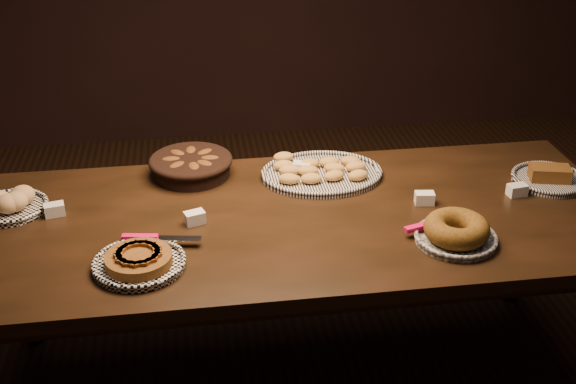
{
  "coord_description": "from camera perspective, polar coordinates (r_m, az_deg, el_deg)",
  "views": [
    {
      "loc": [
        -0.35,
        -2.23,
        2.04
      ],
      "look_at": [
        -0.02,
        0.05,
        0.82
      ],
      "focal_mm": 45.0,
      "sensor_mm": 36.0,
      "label": 1
    }
  ],
  "objects": [
    {
      "name": "loaf_plate",
      "position": [
        3.0,
        19.92,
        1.08
      ],
      "size": [
        0.29,
        0.29,
        0.07
      ],
      "rotation": [
        0.0,
        0.0,
        -0.24
      ],
      "color": "black",
      "rests_on": "buffet_table"
    },
    {
      "name": "tent_cards",
      "position": [
        2.68,
        1.1,
        -0.31
      ],
      "size": [
        1.78,
        0.41,
        0.04
      ],
      "color": "white",
      "rests_on": "buffet_table"
    },
    {
      "name": "buffet_table",
      "position": [
        2.63,
        0.61,
        -3.24
      ],
      "size": [
        2.4,
        1.0,
        0.75
      ],
      "color": "black",
      "rests_on": "ground"
    },
    {
      "name": "bread_roll_plate",
      "position": [
        2.79,
        -21.04,
        -0.84
      ],
      "size": [
        0.27,
        0.27,
        0.08
      ],
      "rotation": [
        0.0,
        0.0,
        -0.17
      ],
      "color": "white",
      "rests_on": "buffet_table"
    },
    {
      "name": "bundt_cake_plate",
      "position": [
        2.49,
        13.13,
        -3.08
      ],
      "size": [
        0.31,
        0.28,
        0.09
      ],
      "rotation": [
        0.0,
        0.0,
        0.21
      ],
      "color": "black",
      "rests_on": "buffet_table"
    },
    {
      "name": "croissant_basket",
      "position": [
        2.89,
        -7.66,
        2.2
      ],
      "size": [
        0.4,
        0.4,
        0.08
      ],
      "rotation": [
        0.0,
        0.0,
        0.41
      ],
      "color": "black",
      "rests_on": "buffet_table"
    },
    {
      "name": "madeleine_platter",
      "position": [
        2.87,
        2.58,
        1.6
      ],
      "size": [
        0.48,
        0.39,
        0.05
      ],
      "rotation": [
        0.0,
        0.0,
        0.31
      ],
      "color": "black",
      "rests_on": "buffet_table"
    },
    {
      "name": "ground",
      "position": [
        3.04,
        0.54,
        -14.2
      ],
      "size": [
        5.0,
        5.0,
        0.0
      ],
      "primitive_type": "plane",
      "color": "black",
      "rests_on": "ground"
    },
    {
      "name": "apple_tart_plate",
      "position": [
        2.35,
        -11.68,
        -5.35
      ],
      "size": [
        0.35,
        0.31,
        0.06
      ],
      "rotation": [
        0.0,
        0.0,
        -0.23
      ],
      "color": "white",
      "rests_on": "buffet_table"
    }
  ]
}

